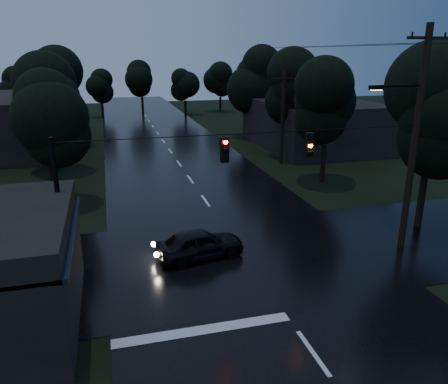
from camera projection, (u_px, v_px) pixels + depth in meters
name	position (u px, v px, depth m)	size (l,w,h in m)	color
main_road	(179.00, 164.00, 36.41)	(12.00, 120.00, 0.02)	black
cross_street	(244.00, 256.00, 19.84)	(60.00, 9.00, 0.02)	black
building_far_right	(313.00, 124.00, 42.89)	(10.00, 14.00, 4.40)	black
building_far_left	(15.00, 123.00, 41.38)	(10.00, 16.00, 5.00)	black
utility_pole_main	(413.00, 138.00, 19.16)	(3.50, 0.30, 10.00)	black
utility_pole_far	(283.00, 117.00, 35.44)	(2.00, 0.30, 7.50)	black
anchor_pole_left	(60.00, 217.00, 16.16)	(0.18, 0.18, 6.00)	black
span_signals	(267.00, 146.00, 17.46)	(15.00, 0.37, 1.12)	black
tree_corner_near	(434.00, 113.00, 21.42)	(4.48, 4.48, 9.44)	black
tree_left_a	(45.00, 118.00, 25.23)	(3.92, 3.92, 8.26)	black
tree_left_b	(48.00, 98.00, 32.33)	(4.20, 4.20, 8.85)	black
tree_left_c	(53.00, 84.00, 41.27)	(4.48, 4.48, 9.44)	black
tree_right_a	(327.00, 102.00, 29.57)	(4.20, 4.20, 8.85)	black
tree_right_b	(289.00, 88.00, 36.96)	(4.48, 4.48, 9.44)	black
tree_right_c	(257.00, 77.00, 46.20)	(4.76, 4.76, 10.03)	black
car	(200.00, 244.00, 19.47)	(1.59, 3.96, 1.35)	black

